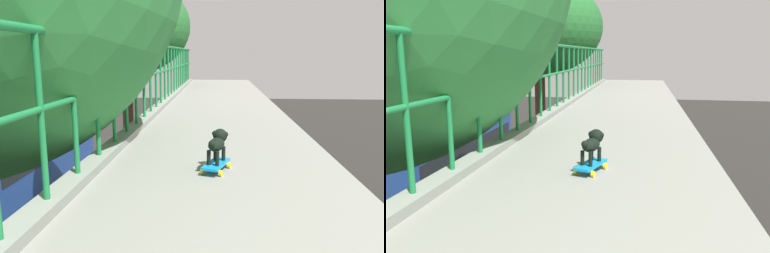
{
  "view_description": "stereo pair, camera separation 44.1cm",
  "coord_description": "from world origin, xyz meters",
  "views": [
    {
      "loc": [
        0.92,
        -0.36,
        7.05
      ],
      "look_at": [
        0.61,
        3.96,
        6.21
      ],
      "focal_mm": 35.24,
      "sensor_mm": 36.0,
      "label": 1
    },
    {
      "loc": [
        1.36,
        -0.31,
        7.05
      ],
      "look_at": [
        0.61,
        3.96,
        6.21
      ],
      "focal_mm": 35.24,
      "sensor_mm": 36.0,
      "label": 2
    }
  ],
  "objects": [
    {
      "name": "small_dog",
      "position": [
        0.91,
        3.01,
        6.25
      ],
      "size": [
        0.21,
        0.35,
        0.3
      ],
      "color": "black",
      "rests_on": "toy_skateboard"
    },
    {
      "name": "roadside_tree_far",
      "position": [
        -2.32,
        12.78,
        7.9
      ],
      "size": [
        4.48,
        4.48,
        9.63
      ],
      "color": "#4E3023",
      "rests_on": "ground"
    },
    {
      "name": "toy_skateboard",
      "position": [
        0.9,
        2.97,
        6.05
      ],
      "size": [
        0.28,
        0.43,
        0.08
      ],
      "color": "#1087D6",
      "rests_on": "overpass_deck"
    },
    {
      "name": "city_bus",
      "position": [
        -8.17,
        17.11,
        1.96
      ],
      "size": [
        2.53,
        10.55,
        3.49
      ],
      "color": "navy",
      "rests_on": "ground"
    }
  ]
}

